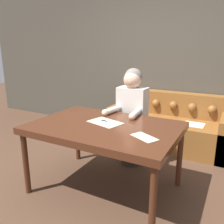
% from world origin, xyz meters
% --- Properties ---
extents(ground_plane, '(16.00, 16.00, 0.00)m').
position_xyz_m(ground_plane, '(0.00, 0.00, 0.00)').
color(ground_plane, '#4C3323').
extents(wall_back, '(8.00, 0.06, 2.60)m').
position_xyz_m(wall_back, '(0.00, 2.01, 1.30)').
color(wall_back, '#474238').
rests_on(wall_back, ground_plane).
extents(dining_table, '(1.52, 1.04, 0.76)m').
position_xyz_m(dining_table, '(0.07, 0.01, 0.69)').
color(dining_table, '#472314').
rests_on(dining_table, ground_plane).
extents(couch, '(1.86, 0.81, 0.82)m').
position_xyz_m(couch, '(0.36, 1.60, 0.30)').
color(couch, brown).
rests_on(couch, ground_plane).
extents(person, '(0.43, 0.58, 1.29)m').
position_xyz_m(person, '(0.08, 0.70, 0.67)').
color(person, '#33281E').
rests_on(person, ground_plane).
extents(pattern_paper_main, '(0.40, 0.31, 0.00)m').
position_xyz_m(pattern_paper_main, '(0.04, 0.08, 0.76)').
color(pattern_paper_main, beige).
rests_on(pattern_paper_main, dining_table).
extents(pattern_paper_offcut, '(0.28, 0.23, 0.00)m').
position_xyz_m(pattern_paper_offcut, '(0.57, -0.13, 0.76)').
color(pattern_paper_offcut, beige).
rests_on(pattern_paper_offcut, dining_table).
extents(scissors, '(0.20, 0.10, 0.01)m').
position_xyz_m(scissors, '(0.03, 0.11, 0.76)').
color(scissors, silver).
rests_on(scissors, dining_table).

